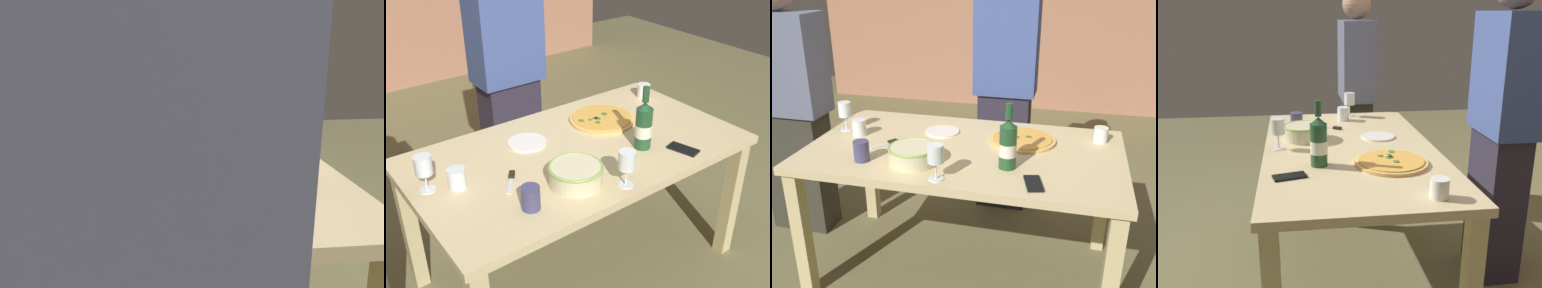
% 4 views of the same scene
% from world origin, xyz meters
% --- Properties ---
extents(ground_plane, '(8.00, 8.00, 0.00)m').
position_xyz_m(ground_plane, '(0.00, 0.00, 0.00)').
color(ground_plane, '#6C6843').
extents(dining_table, '(1.60, 0.90, 0.75)m').
position_xyz_m(dining_table, '(0.00, 0.00, 0.66)').
color(dining_table, '#D2BB88').
rests_on(dining_table, ground).
extents(pizza, '(0.35, 0.35, 0.02)m').
position_xyz_m(pizza, '(0.28, 0.16, 0.76)').
color(pizza, '#E2B262').
rests_on(pizza, dining_table).
extents(serving_bowl, '(0.24, 0.24, 0.09)m').
position_xyz_m(serving_bowl, '(-0.19, -0.24, 0.80)').
color(serving_bowl, beige).
rests_on(serving_bowl, dining_table).
extents(wine_bottle, '(0.08, 0.08, 0.31)m').
position_xyz_m(wine_bottle, '(0.25, -0.18, 0.87)').
color(wine_bottle, '#1F4A28').
rests_on(wine_bottle, dining_table).
extents(wine_glass_near_pizza, '(0.07, 0.07, 0.16)m').
position_xyz_m(wine_glass_near_pizza, '(-0.71, 0.09, 0.87)').
color(wine_glass_near_pizza, white).
rests_on(wine_glass_near_pizza, dining_table).
extents(wine_glass_by_bottle, '(0.07, 0.07, 0.16)m').
position_xyz_m(wine_glass_by_bottle, '(-0.03, -0.37, 0.86)').
color(wine_glass_by_bottle, white).
rests_on(wine_glass_by_bottle, dining_table).
extents(cup_amber, '(0.07, 0.07, 0.10)m').
position_xyz_m(cup_amber, '(-0.43, -0.27, 0.80)').
color(cup_amber, '#403F6B').
rests_on(cup_amber, dining_table).
extents(cup_ceramic, '(0.08, 0.08, 0.08)m').
position_xyz_m(cup_ceramic, '(0.68, 0.26, 0.79)').
color(cup_ceramic, white).
rests_on(cup_ceramic, dining_table).
extents(cup_spare, '(0.08, 0.08, 0.09)m').
position_xyz_m(cup_spare, '(-0.60, 0.03, 0.79)').
color(cup_spare, white).
rests_on(cup_spare, dining_table).
extents(side_plate, '(0.19, 0.19, 0.01)m').
position_xyz_m(side_plate, '(-0.17, 0.19, 0.76)').
color(side_plate, white).
rests_on(side_plate, dining_table).
extents(cell_phone, '(0.10, 0.16, 0.01)m').
position_xyz_m(cell_phone, '(0.39, -0.32, 0.76)').
color(cell_phone, black).
rests_on(cell_phone, dining_table).
extents(pizza_knife, '(0.11, 0.14, 0.02)m').
position_xyz_m(pizza_knife, '(-0.40, -0.05, 0.76)').
color(pizza_knife, silver).
rests_on(pizza_knife, dining_table).
extents(person_guest_left, '(0.40, 0.24, 1.68)m').
position_xyz_m(person_guest_left, '(0.08, 0.81, 0.85)').
color(person_guest_left, '#2A2535').
rests_on(person_guest_left, ground).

